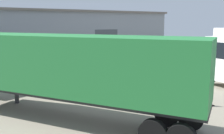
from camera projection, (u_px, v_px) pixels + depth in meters
ground_plane at (120, 92)px, 16.83m from camera, size 60.00×60.00×0.00m
warehouse_building at (36, 35)px, 31.37m from camera, size 34.48×8.64×5.88m
container_trailer_green at (68, 66)px, 11.77m from camera, size 8.76×11.72×3.88m
box_truck_green at (9, 56)px, 19.65m from camera, size 8.48×4.37×3.44m
gravel_pile at (163, 61)px, 26.61m from camera, size 3.36×3.36×1.11m
oil_drum at (145, 72)px, 21.49m from camera, size 0.58×0.58×0.88m
traffic_cone at (209, 101)px, 14.11m from camera, size 0.40×0.40×0.55m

